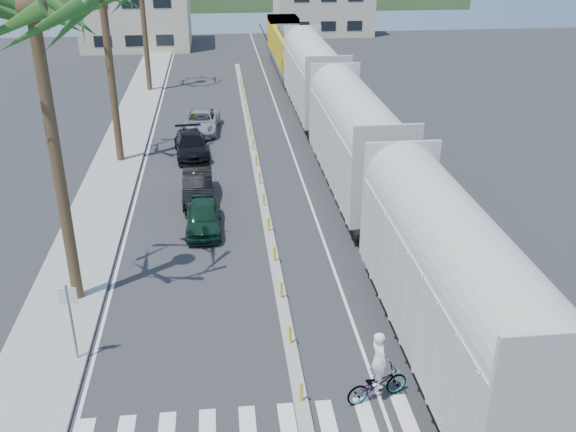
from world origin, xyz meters
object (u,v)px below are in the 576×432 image
object	(u,v)px
car_second	(198,186)
street_sign	(70,312)
cyclist	(377,378)
car_lead	(203,217)

from	to	relation	value
car_second	street_sign	bearing A→B (deg)	-106.84
car_second	cyclist	world-z (taller)	cyclist
car_second	cyclist	xyz separation A→B (m)	(5.81, -16.54, 0.04)
car_lead	car_second	size ratio (longest dim) A/B	0.93
cyclist	street_sign	bearing A→B (deg)	56.17
street_sign	cyclist	xyz separation A→B (m)	(9.70, -2.96, -1.19)
car_second	cyclist	size ratio (longest dim) A/B	1.79
street_sign	cyclist	bearing A→B (deg)	-16.98
cyclist	car_lead	bearing A→B (deg)	6.52
car_lead	cyclist	bearing A→B (deg)	-66.80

